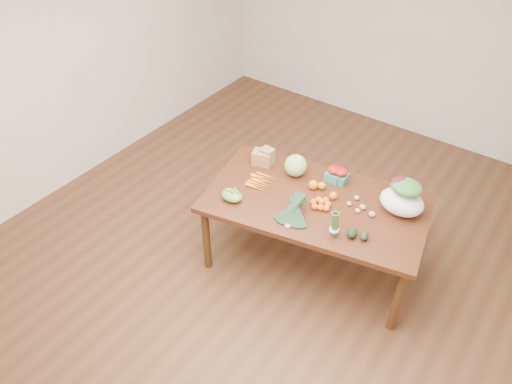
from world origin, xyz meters
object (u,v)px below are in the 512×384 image
Objects in this scene: salad_bag at (403,198)px; cabbage at (296,166)px; kale_bunch at (292,212)px; dining_table at (313,232)px; asparagus_bundle at (335,224)px; paper_bag at (262,157)px; mandarin_cluster at (321,203)px.

cabbage is at bearing -175.29° from salad_bag.
kale_bunch is at bearing -60.15° from cabbage.
asparagus_bundle is at bearing -53.40° from dining_table.
asparagus_bundle reaches higher than paper_bag.
paper_bag is at bearing 130.73° from kale_bunch.
asparagus_bundle is 0.65m from salad_bag.
salad_bag is (0.31, 0.57, 0.02)m from asparagus_bundle.
kale_bunch is (0.30, -0.53, -0.02)m from cabbage.
cabbage reaches higher than paper_bag.
cabbage reaches higher than kale_bunch.
kale_bunch is (-0.12, -0.27, 0.03)m from mandarin_cluster.
cabbage is 0.83m from asparagus_bundle.
asparagus_bundle is 0.68× the size of salad_bag.
asparagus_bundle is at bearing -43.65° from mandarin_cluster.
asparagus_bundle is at bearing -7.12° from kale_bunch.
salad_bag reaches higher than asparagus_bundle.
asparagus_bundle is (0.25, -0.24, 0.08)m from mandarin_cluster.
asparagus_bundle reaches higher than cabbage.
paper_bag is (-0.68, 0.17, 0.46)m from dining_table.
asparagus_bundle is (0.67, -0.49, 0.02)m from cabbage.
paper_bag is 0.59× the size of kale_bunch.
mandarin_cluster is at bearing -15.84° from paper_bag.
cabbage reaches higher than dining_table.
kale_bunch reaches higher than mandarin_cluster.
cabbage is (0.34, 0.04, 0.02)m from paper_bag.
cabbage is at bearing 6.74° from paper_bag.
mandarin_cluster is (0.08, -0.05, 0.42)m from dining_table.
dining_table is 0.66m from asparagus_bundle.
paper_bag is at bearing 143.69° from asparagus_bundle.
cabbage is 0.81× the size of asparagus_bundle.
salad_bag is (1.31, 0.12, 0.06)m from paper_bag.
mandarin_cluster is at bearing -44.59° from dining_table.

